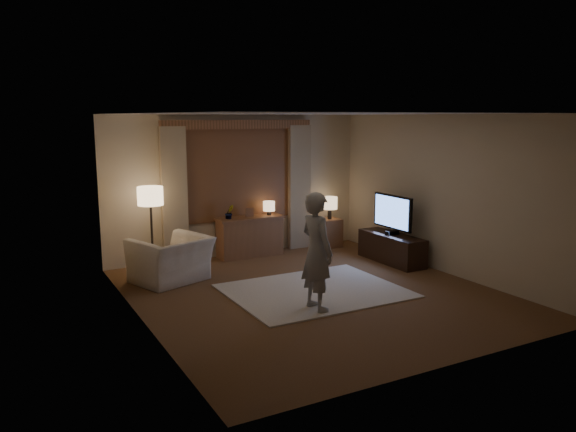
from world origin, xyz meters
TOP-DOWN VIEW (x-y plane):
  - room at (0.00, 0.50)m, footprint 5.04×5.54m
  - rug at (0.06, 0.07)m, footprint 2.50×2.00m
  - sideboard at (0.12, 2.50)m, footprint 1.20×0.40m
  - picture_frame at (0.12, 2.50)m, footprint 0.16×0.02m
  - plant at (-0.28, 2.50)m, footprint 0.17×0.13m
  - table_lamp_sideboard at (0.52, 2.50)m, footprint 0.22×0.22m
  - floor_lamp at (-1.76, 2.27)m, footprint 0.42×0.42m
  - armchair at (-1.66, 1.59)m, footprint 1.35×1.27m
  - side_table at (1.83, 2.45)m, footprint 0.40×0.40m
  - table_lamp_side at (1.83, 2.45)m, footprint 0.30×0.30m
  - tv_stand at (2.15, 0.90)m, footprint 0.45×1.40m
  - tv at (2.15, 0.90)m, footprint 0.24×0.98m
  - person at (-0.34, -0.63)m, footprint 0.41×0.60m

SIDE VIEW (x-z plane):
  - rug at x=0.06m, z-range 0.00..0.02m
  - tv_stand at x=2.15m, z-range 0.00..0.50m
  - side_table at x=1.83m, z-range 0.00..0.56m
  - sideboard at x=0.12m, z-range 0.00..0.70m
  - armchair at x=-1.66m, z-range 0.00..0.71m
  - picture_frame at x=0.12m, z-range 0.70..0.90m
  - person at x=-0.34m, z-range 0.02..1.60m
  - plant at x=-0.28m, z-range 0.70..1.00m
  - table_lamp_side at x=1.83m, z-range 0.65..1.09m
  - tv at x=2.15m, z-range 0.54..1.24m
  - table_lamp_sideboard at x=0.52m, z-range 0.75..1.05m
  - floor_lamp at x=-1.76m, z-range 0.49..1.92m
  - room at x=0.00m, z-range 0.01..2.65m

